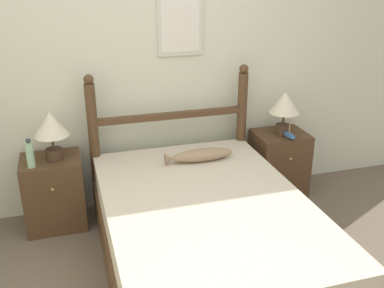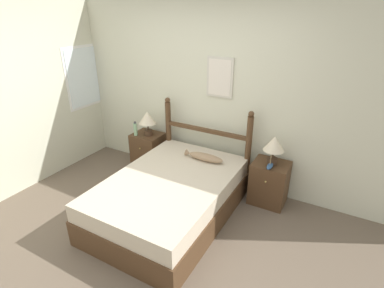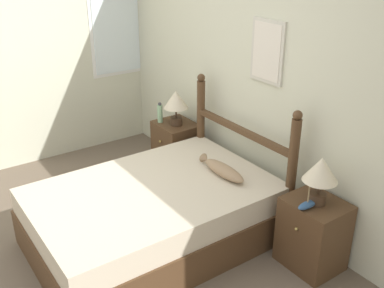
{
  "view_description": "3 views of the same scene",
  "coord_description": "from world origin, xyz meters",
  "px_view_note": "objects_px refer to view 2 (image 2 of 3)",
  "views": [
    {
      "loc": [
        -0.77,
        -1.88,
        1.99
      ],
      "look_at": [
        0.06,
        0.91,
        0.82
      ],
      "focal_mm": 42.0,
      "sensor_mm": 36.0,
      "label": 1
    },
    {
      "loc": [
        1.81,
        -1.96,
        2.41
      ],
      "look_at": [
        0.11,
        1.07,
        0.81
      ],
      "focal_mm": 28.0,
      "sensor_mm": 36.0,
      "label": 2
    },
    {
      "loc": [
        2.91,
        -0.99,
        2.4
      ],
      "look_at": [
        0.01,
        1.04,
        0.79
      ],
      "focal_mm": 42.0,
      "sensor_mm": 36.0,
      "label": 3
    }
  ],
  "objects_px": {
    "nightstand_right": "(269,183)",
    "fish_pillow": "(205,157)",
    "table_lamp_left": "(147,119)",
    "bed": "(170,197)",
    "model_boat": "(270,166)",
    "nightstand_left": "(148,151)",
    "bottle": "(135,129)",
    "table_lamp_right": "(274,145)"
  },
  "relations": [
    {
      "from": "bottle",
      "to": "table_lamp_right",
      "type": "bearing_deg",
      "value": 2.92
    },
    {
      "from": "bed",
      "to": "table_lamp_right",
      "type": "xyz_separation_m",
      "value": [
        0.99,
        0.86,
        0.58
      ]
    },
    {
      "from": "bottle",
      "to": "model_boat",
      "type": "bearing_deg",
      "value": -0.1
    },
    {
      "from": "bed",
      "to": "nightstand_right",
      "type": "xyz_separation_m",
      "value": [
        0.99,
        0.88,
        0.03
      ]
    },
    {
      "from": "nightstand_right",
      "to": "table_lamp_left",
      "type": "relative_size",
      "value": 1.53
    },
    {
      "from": "model_boat",
      "to": "table_lamp_right",
      "type": "bearing_deg",
      "value": 92.42
    },
    {
      "from": "table_lamp_right",
      "to": "fish_pillow",
      "type": "xyz_separation_m",
      "value": [
        -0.84,
        -0.24,
        -0.27
      ]
    },
    {
      "from": "nightstand_right",
      "to": "bottle",
      "type": "height_order",
      "value": "bottle"
    },
    {
      "from": "fish_pillow",
      "to": "table_lamp_left",
      "type": "bearing_deg",
      "value": 167.81
    },
    {
      "from": "nightstand_right",
      "to": "bottle",
      "type": "xyz_separation_m",
      "value": [
        -2.1,
        -0.12,
        0.4
      ]
    },
    {
      "from": "bed",
      "to": "bottle",
      "type": "bearing_deg",
      "value": 145.85
    },
    {
      "from": "nightstand_left",
      "to": "nightstand_right",
      "type": "bearing_deg",
      "value": 0.0
    },
    {
      "from": "bed",
      "to": "model_boat",
      "type": "bearing_deg",
      "value": 37.04
    },
    {
      "from": "table_lamp_left",
      "to": "bottle",
      "type": "bearing_deg",
      "value": -148.37
    },
    {
      "from": "nightstand_right",
      "to": "model_boat",
      "type": "height_order",
      "value": "model_boat"
    },
    {
      "from": "bottle",
      "to": "fish_pillow",
      "type": "xyz_separation_m",
      "value": [
        1.27,
        -0.14,
        -0.11
      ]
    },
    {
      "from": "bed",
      "to": "table_lamp_left",
      "type": "relative_size",
      "value": 5.23
    },
    {
      "from": "nightstand_right",
      "to": "bottle",
      "type": "bearing_deg",
      "value": -176.73
    },
    {
      "from": "bed",
      "to": "bottle",
      "type": "xyz_separation_m",
      "value": [
        -1.12,
        0.76,
        0.43
      ]
    },
    {
      "from": "bed",
      "to": "bottle",
      "type": "height_order",
      "value": "bottle"
    },
    {
      "from": "nightstand_right",
      "to": "fish_pillow",
      "type": "xyz_separation_m",
      "value": [
        -0.83,
        -0.26,
        0.29
      ]
    },
    {
      "from": "table_lamp_left",
      "to": "bottle",
      "type": "distance_m",
      "value": 0.25
    },
    {
      "from": "table_lamp_left",
      "to": "bottle",
      "type": "xyz_separation_m",
      "value": [
        -0.17,
        -0.1,
        -0.16
      ]
    },
    {
      "from": "bed",
      "to": "table_lamp_left",
      "type": "distance_m",
      "value": 1.41
    },
    {
      "from": "nightstand_right",
      "to": "model_boat",
      "type": "bearing_deg",
      "value": -85.26
    },
    {
      "from": "nightstand_left",
      "to": "bottle",
      "type": "relative_size",
      "value": 2.56
    },
    {
      "from": "nightstand_right",
      "to": "table_lamp_left",
      "type": "xyz_separation_m",
      "value": [
        -1.94,
        -0.02,
        0.56
      ]
    },
    {
      "from": "nightstand_left",
      "to": "fish_pillow",
      "type": "bearing_deg",
      "value": -12.65
    },
    {
      "from": "nightstand_left",
      "to": "fish_pillow",
      "type": "distance_m",
      "value": 1.2
    },
    {
      "from": "nightstand_left",
      "to": "nightstand_right",
      "type": "xyz_separation_m",
      "value": [
        1.97,
        0.0,
        0.0
      ]
    },
    {
      "from": "bottle",
      "to": "fish_pillow",
      "type": "relative_size",
      "value": 0.41
    },
    {
      "from": "fish_pillow",
      "to": "bed",
      "type": "bearing_deg",
      "value": -103.94
    },
    {
      "from": "nightstand_right",
      "to": "fish_pillow",
      "type": "distance_m",
      "value": 0.92
    },
    {
      "from": "model_boat",
      "to": "fish_pillow",
      "type": "bearing_deg",
      "value": -171.1
    },
    {
      "from": "table_lamp_left",
      "to": "model_boat",
      "type": "xyz_separation_m",
      "value": [
        1.95,
        -0.11,
        -0.24
      ]
    },
    {
      "from": "nightstand_right",
      "to": "table_lamp_left",
      "type": "height_order",
      "value": "table_lamp_left"
    },
    {
      "from": "table_lamp_left",
      "to": "bed",
      "type": "bearing_deg",
      "value": -42.15
    },
    {
      "from": "table_lamp_right",
      "to": "table_lamp_left",
      "type": "bearing_deg",
      "value": -179.85
    },
    {
      "from": "table_lamp_left",
      "to": "fish_pillow",
      "type": "bearing_deg",
      "value": -12.19
    },
    {
      "from": "nightstand_right",
      "to": "fish_pillow",
      "type": "relative_size",
      "value": 1.06
    },
    {
      "from": "nightstand_right",
      "to": "table_lamp_right",
      "type": "bearing_deg",
      "value": -66.34
    },
    {
      "from": "nightstand_right",
      "to": "model_boat",
      "type": "xyz_separation_m",
      "value": [
        0.01,
        -0.12,
        0.32
      ]
    }
  ]
}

